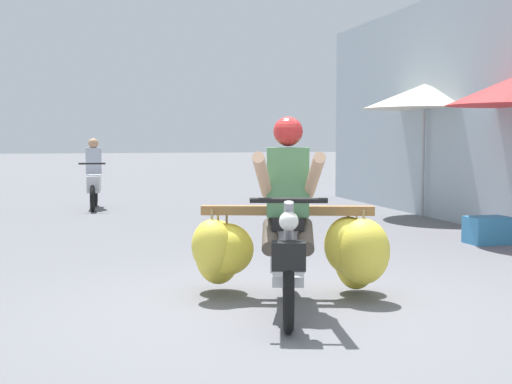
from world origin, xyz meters
name	(u,v)px	position (x,y,z in m)	size (l,w,h in m)	color
ground_plane	(284,314)	(0.00, 0.00, 0.00)	(120.00, 120.00, 0.00)	slate
motorbike_main_loaded	(291,244)	(0.19, 0.43, 0.50)	(1.77, 1.95, 1.58)	black
motorbike_distant_ahead_left	(94,180)	(-1.21, 8.90, 0.57)	(0.50, 1.62, 1.40)	black
market_umbrella_near_shop	(424,96)	(4.41, 5.92, 2.13)	(2.18, 2.18, 2.35)	#99999E
produce_crate	(488,230)	(3.73, 2.86, 0.18)	(0.56, 0.40, 0.36)	teal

